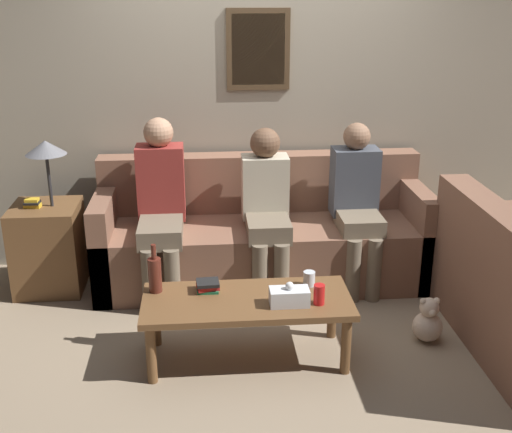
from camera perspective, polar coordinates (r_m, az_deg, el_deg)
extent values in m
plane|color=gray|center=(4.63, 1.13, -7.95)|extent=(16.00, 16.00, 0.00)
cube|color=#9E937F|center=(5.08, 0.15, 10.17)|extent=(9.00, 0.06, 2.60)
cube|color=#4C3823|center=(4.98, 0.19, 14.62)|extent=(0.48, 0.02, 0.60)
cube|color=silver|center=(4.97, 0.20, 14.61)|extent=(0.40, 0.01, 0.52)
cube|color=brown|center=(4.92, 0.63, -3.12)|extent=(2.49, 0.81, 0.48)
cube|color=brown|center=(5.04, 0.32, 3.09)|extent=(2.49, 0.20, 0.45)
cube|color=brown|center=(4.91, -13.15, -2.16)|extent=(0.14, 0.81, 0.72)
cube|color=brown|center=(5.11, 13.85, -1.31)|extent=(0.14, 0.81, 0.72)
cube|color=brown|center=(4.06, 20.76, -2.61)|extent=(0.20, 1.56, 0.45)
cube|color=brown|center=(4.90, 20.10, -2.94)|extent=(0.81, 0.14, 0.72)
cube|color=brown|center=(3.86, -0.80, -7.56)|extent=(1.25, 0.53, 0.04)
cylinder|color=brown|center=(3.79, -9.30, -11.98)|extent=(0.06, 0.06, 0.37)
cylinder|color=brown|center=(3.86, 8.00, -11.27)|extent=(0.06, 0.06, 0.37)
cylinder|color=brown|center=(4.14, -8.91, -8.95)|extent=(0.06, 0.06, 0.37)
cylinder|color=brown|center=(4.21, 6.78, -8.36)|extent=(0.06, 0.06, 0.37)
cube|color=brown|center=(5.00, -17.94, -2.65)|extent=(0.48, 0.48, 0.65)
cylinder|color=#262628|center=(4.82, -17.91, 3.18)|extent=(0.02, 0.02, 0.40)
cone|color=slate|center=(4.76, -18.21, 5.85)|extent=(0.29, 0.29, 0.10)
cube|color=gold|center=(4.88, -19.25, 0.92)|extent=(0.12, 0.08, 0.03)
cube|color=black|center=(4.87, -19.28, 1.18)|extent=(0.11, 0.09, 0.02)
cube|color=gold|center=(4.87, -19.30, 1.39)|extent=(0.10, 0.07, 0.02)
cylinder|color=#562319|center=(3.93, -8.97, -5.17)|extent=(0.08, 0.08, 0.22)
cylinder|color=#562319|center=(3.87, -9.10, -3.11)|extent=(0.03, 0.03, 0.09)
cylinder|color=silver|center=(4.00, 4.75, -5.53)|extent=(0.07, 0.07, 0.09)
cube|color=#237547|center=(3.94, -4.29, -6.52)|extent=(0.13, 0.10, 0.02)
cube|color=red|center=(3.93, -4.30, -6.23)|extent=(0.14, 0.12, 0.03)
cube|color=black|center=(3.92, -4.31, -5.89)|extent=(0.14, 0.13, 0.02)
cylinder|color=red|center=(3.78, 5.64, -6.91)|extent=(0.07, 0.07, 0.12)
cube|color=silver|center=(3.76, 2.98, -7.15)|extent=(0.23, 0.12, 0.10)
sphere|color=white|center=(3.73, 3.00, -6.19)|extent=(0.05, 0.05, 0.05)
cube|color=#756651|center=(4.60, -8.43, -1.17)|extent=(0.31, 0.50, 0.14)
cylinder|color=#756651|center=(4.49, -9.40, -5.77)|extent=(0.11, 0.11, 0.48)
cylinder|color=#756651|center=(4.48, -7.44, -5.72)|extent=(0.11, 0.11, 0.48)
cube|color=maroon|center=(4.74, -8.44, 3.02)|extent=(0.34, 0.22, 0.55)
sphere|color=tan|center=(4.65, -8.67, 7.39)|extent=(0.21, 0.21, 0.21)
cube|color=#756651|center=(4.61, 1.05, -0.89)|extent=(0.31, 0.44, 0.14)
cylinder|color=#756651|center=(4.52, 0.34, -5.32)|extent=(0.11, 0.11, 0.48)
cylinder|color=#756651|center=(4.53, 2.27, -5.25)|extent=(0.11, 0.11, 0.48)
cube|color=beige|center=(4.74, 0.80, 2.68)|extent=(0.34, 0.22, 0.46)
sphere|color=brown|center=(4.65, 0.82, 6.56)|extent=(0.22, 0.22, 0.22)
cube|color=#756651|center=(4.75, 9.13, -0.53)|extent=(0.31, 0.41, 0.14)
cylinder|color=#756651|center=(4.66, 8.60, -4.75)|extent=(0.11, 0.11, 0.48)
cylinder|color=#756651|center=(4.69, 10.43, -4.66)|extent=(0.11, 0.11, 0.48)
cube|color=#474C56|center=(4.85, 8.74, 3.11)|extent=(0.34, 0.22, 0.50)
sphere|color=#8C664C|center=(4.76, 8.96, 7.04)|extent=(0.20, 0.20, 0.20)
sphere|color=beige|center=(4.32, 14.98, -9.44)|extent=(0.19, 0.19, 0.19)
sphere|color=beige|center=(4.26, 15.15, -7.80)|extent=(0.13, 0.13, 0.13)
sphere|color=beige|center=(4.22, 14.64, -7.32)|extent=(0.04, 0.04, 0.04)
sphere|color=beige|center=(4.25, 15.77, -7.24)|extent=(0.04, 0.04, 0.04)
sphere|color=#FFEAD1|center=(4.22, 15.37, -8.19)|extent=(0.05, 0.05, 0.05)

